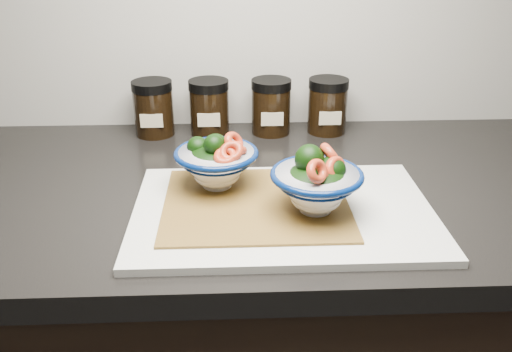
{
  "coord_description": "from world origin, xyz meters",
  "views": [
    {
      "loc": [
        -0.1,
        0.62,
        1.31
      ],
      "look_at": [
        -0.07,
        1.35,
        0.96
      ],
      "focal_mm": 38.0,
      "sensor_mm": 36.0,
      "label": 1
    }
  ],
  "objects_px": {
    "bowl_left": "(217,162)",
    "bowl_right": "(317,183)",
    "spice_jar_d": "(328,106)",
    "spice_jar_a": "(153,108)",
    "cutting_board": "(283,211)",
    "spice_jar_b": "(209,107)",
    "spice_jar_c": "(271,106)"
  },
  "relations": [
    {
      "from": "cutting_board",
      "to": "spice_jar_c",
      "type": "xyz_separation_m",
      "value": [
        0.01,
        0.35,
        0.05
      ]
    },
    {
      "from": "spice_jar_d",
      "to": "spice_jar_c",
      "type": "bearing_deg",
      "value": 180.0
    },
    {
      "from": "bowl_right",
      "to": "spice_jar_b",
      "type": "height_order",
      "value": "bowl_right"
    },
    {
      "from": "bowl_left",
      "to": "spice_jar_d",
      "type": "bearing_deg",
      "value": 51.53
    },
    {
      "from": "bowl_right",
      "to": "bowl_left",
      "type": "bearing_deg",
      "value": 149.86
    },
    {
      "from": "bowl_right",
      "to": "spice_jar_a",
      "type": "relative_size",
      "value": 1.21
    },
    {
      "from": "spice_jar_d",
      "to": "bowl_left",
      "type": "bearing_deg",
      "value": -128.47
    },
    {
      "from": "spice_jar_c",
      "to": "spice_jar_d",
      "type": "distance_m",
      "value": 0.12
    },
    {
      "from": "bowl_left",
      "to": "bowl_right",
      "type": "height_order",
      "value": "same"
    },
    {
      "from": "cutting_board",
      "to": "spice_jar_b",
      "type": "height_order",
      "value": "spice_jar_b"
    },
    {
      "from": "spice_jar_a",
      "to": "cutting_board",
      "type": "bearing_deg",
      "value": -56.25
    },
    {
      "from": "bowl_right",
      "to": "spice_jar_a",
      "type": "height_order",
      "value": "bowl_right"
    },
    {
      "from": "bowl_right",
      "to": "cutting_board",
      "type": "bearing_deg",
      "value": 164.66
    },
    {
      "from": "bowl_left",
      "to": "spice_jar_a",
      "type": "height_order",
      "value": "bowl_left"
    },
    {
      "from": "cutting_board",
      "to": "bowl_left",
      "type": "height_order",
      "value": "bowl_left"
    },
    {
      "from": "cutting_board",
      "to": "spice_jar_b",
      "type": "xyz_separation_m",
      "value": [
        -0.12,
        0.35,
        0.05
      ]
    },
    {
      "from": "cutting_board",
      "to": "spice_jar_c",
      "type": "relative_size",
      "value": 3.98
    },
    {
      "from": "spice_jar_b",
      "to": "spice_jar_d",
      "type": "bearing_deg",
      "value": 0.0
    },
    {
      "from": "cutting_board",
      "to": "bowl_left",
      "type": "relative_size",
      "value": 3.34
    },
    {
      "from": "spice_jar_c",
      "to": "spice_jar_d",
      "type": "xyz_separation_m",
      "value": [
        0.12,
        0.0,
        0.0
      ]
    },
    {
      "from": "cutting_board",
      "to": "spice_jar_a",
      "type": "relative_size",
      "value": 3.98
    },
    {
      "from": "spice_jar_c",
      "to": "cutting_board",
      "type": "bearing_deg",
      "value": -90.86
    },
    {
      "from": "bowl_left",
      "to": "bowl_right",
      "type": "distance_m",
      "value": 0.17
    },
    {
      "from": "bowl_left",
      "to": "spice_jar_b",
      "type": "relative_size",
      "value": 1.19
    },
    {
      "from": "bowl_left",
      "to": "spice_jar_a",
      "type": "distance_m",
      "value": 0.31
    },
    {
      "from": "bowl_left",
      "to": "spice_jar_c",
      "type": "bearing_deg",
      "value": 69.37
    },
    {
      "from": "spice_jar_d",
      "to": "spice_jar_a",
      "type": "bearing_deg",
      "value": 180.0
    },
    {
      "from": "cutting_board",
      "to": "bowl_left",
      "type": "distance_m",
      "value": 0.13
    },
    {
      "from": "cutting_board",
      "to": "bowl_right",
      "type": "height_order",
      "value": "bowl_right"
    },
    {
      "from": "spice_jar_a",
      "to": "spice_jar_b",
      "type": "xyz_separation_m",
      "value": [
        0.11,
        0.0,
        0.0
      ]
    },
    {
      "from": "cutting_board",
      "to": "bowl_left",
      "type": "bearing_deg",
      "value": 144.07
    },
    {
      "from": "bowl_right",
      "to": "spice_jar_b",
      "type": "xyz_separation_m",
      "value": [
        -0.17,
        0.37,
        -0.0
      ]
    }
  ]
}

